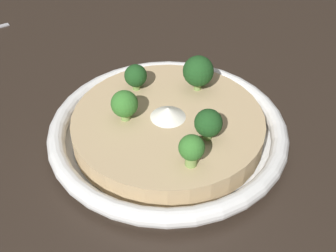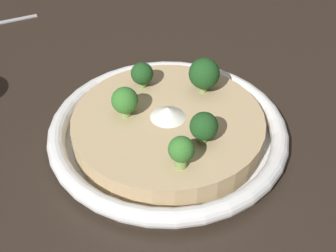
{
  "view_description": "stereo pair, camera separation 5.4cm",
  "coord_description": "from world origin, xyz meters",
  "views": [
    {
      "loc": [
        0.38,
        -0.15,
        0.37
      ],
      "look_at": [
        0.0,
        0.0,
        0.02
      ],
      "focal_mm": 45.0,
      "sensor_mm": 36.0,
      "label": 1
    },
    {
      "loc": [
        0.4,
        -0.1,
        0.37
      ],
      "look_at": [
        0.0,
        0.0,
        0.02
      ],
      "focal_mm": 45.0,
      "sensor_mm": 36.0,
      "label": 2
    }
  ],
  "objects": [
    {
      "name": "broccoli_back",
      "position": [
        -0.04,
        0.06,
        0.07
      ],
      "size": [
        0.04,
        0.04,
        0.05
      ],
      "color": "#84A856",
      "rests_on": "risotto_bowl"
    },
    {
      "name": "broccoli_left",
      "position": [
        -0.07,
        -0.02,
        0.06
      ],
      "size": [
        0.03,
        0.03,
        0.04
      ],
      "color": "#759E4C",
      "rests_on": "risotto_bowl"
    },
    {
      "name": "broccoli_front_right",
      "position": [
        0.09,
        -0.01,
        0.06
      ],
      "size": [
        0.03,
        0.03,
        0.04
      ],
      "color": "#84A856",
      "rests_on": "risotto_bowl"
    },
    {
      "name": "broccoli_front_left",
      "position": [
        -0.02,
        -0.05,
        0.06
      ],
      "size": [
        0.03,
        0.03,
        0.04
      ],
      "color": "#84A856",
      "rests_on": "risotto_bowl"
    },
    {
      "name": "ground_plane",
      "position": [
        0.0,
        0.0,
        0.0
      ],
      "size": [
        6.0,
        6.0,
        0.0
      ],
      "primitive_type": "plane",
      "color": "#2D231C"
    },
    {
      "name": "broccoli_right",
      "position": [
        0.05,
        0.03,
        0.06
      ],
      "size": [
        0.03,
        0.03,
        0.04
      ],
      "color": "#759E4C",
      "rests_on": "risotto_bowl"
    },
    {
      "name": "cheese_sprinkle",
      "position": [
        0.0,
        0.0,
        0.05
      ],
      "size": [
        0.04,
        0.04,
        0.01
      ],
      "color": "white",
      "rests_on": "risotto_bowl"
    },
    {
      "name": "risotto_bowl",
      "position": [
        0.0,
        0.0,
        0.02
      ],
      "size": [
        0.31,
        0.31,
        0.04
      ],
      "color": "white",
      "rests_on": "ground_plane"
    }
  ]
}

